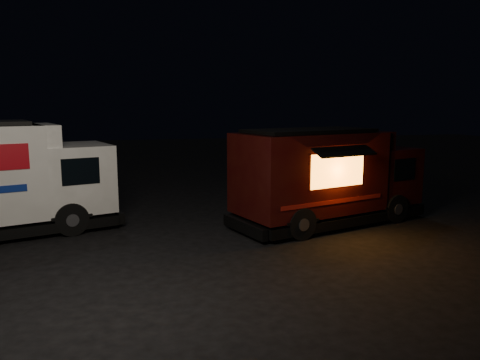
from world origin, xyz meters
TOP-DOWN VIEW (x-y plane):
  - ground at (0.00, 0.00)m, footprint 80.00×80.00m
  - red_truck at (5.13, 2.14)m, footprint 6.96×4.22m

SIDE VIEW (x-z plane):
  - ground at x=0.00m, z-range 0.00..0.00m
  - red_truck at x=5.13m, z-range 0.00..3.05m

